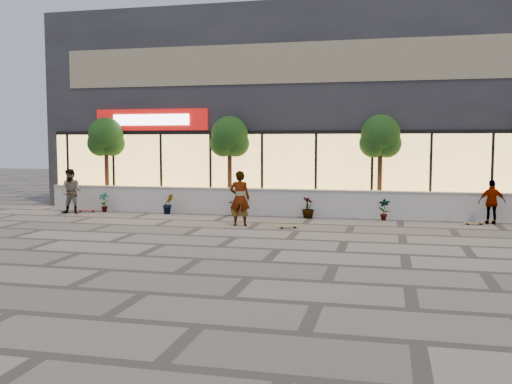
% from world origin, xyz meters
% --- Properties ---
extents(ground, '(80.00, 80.00, 0.00)m').
position_xyz_m(ground, '(0.00, 0.00, 0.00)').
color(ground, gray).
rests_on(ground, ground).
extents(planter_wall, '(22.00, 0.42, 1.04)m').
position_xyz_m(planter_wall, '(0.00, 7.00, 0.52)').
color(planter_wall, silver).
rests_on(planter_wall, ground).
extents(retail_building, '(24.00, 9.17, 8.50)m').
position_xyz_m(retail_building, '(-0.00, 12.49, 4.25)').
color(retail_building, '#25252A').
rests_on(retail_building, ground).
extents(shrub_a, '(0.43, 0.29, 0.81)m').
position_xyz_m(shrub_a, '(-8.50, 6.45, 0.41)').
color(shrub_a, '#153711').
rests_on(shrub_a, ground).
extents(shrub_b, '(0.57, 0.57, 0.81)m').
position_xyz_m(shrub_b, '(-5.70, 6.45, 0.41)').
color(shrub_b, '#153711').
rests_on(shrub_b, ground).
extents(shrub_c, '(0.68, 0.77, 0.81)m').
position_xyz_m(shrub_c, '(-2.90, 6.45, 0.41)').
color(shrub_c, '#153711').
rests_on(shrub_c, ground).
extents(shrub_d, '(0.64, 0.64, 0.81)m').
position_xyz_m(shrub_d, '(-0.10, 6.45, 0.41)').
color(shrub_d, '#153711').
rests_on(shrub_d, ground).
extents(shrub_e, '(0.46, 0.35, 0.81)m').
position_xyz_m(shrub_e, '(2.70, 6.45, 0.41)').
color(shrub_e, '#153711').
rests_on(shrub_e, ground).
extents(tree_west, '(1.60, 1.50, 3.92)m').
position_xyz_m(tree_west, '(-9.00, 7.70, 2.99)').
color(tree_west, '#402417').
rests_on(tree_west, ground).
extents(tree_midwest, '(1.60, 1.50, 3.92)m').
position_xyz_m(tree_midwest, '(-3.50, 7.70, 2.99)').
color(tree_midwest, '#402417').
rests_on(tree_midwest, ground).
extents(tree_mideast, '(1.60, 1.50, 3.92)m').
position_xyz_m(tree_mideast, '(2.50, 7.70, 2.99)').
color(tree_mideast, '#402417').
rests_on(tree_mideast, ground).
extents(skater_center, '(0.74, 0.53, 1.89)m').
position_xyz_m(skater_center, '(-2.10, 3.95, 0.95)').
color(skater_center, white).
rests_on(skater_center, ground).
extents(skater_left, '(0.92, 0.75, 1.79)m').
position_xyz_m(skater_left, '(-9.50, 5.67, 0.89)').
color(skater_left, '#9D8465').
rests_on(skater_left, ground).
extents(skater_right_near, '(0.93, 0.45, 1.55)m').
position_xyz_m(skater_right_near, '(6.35, 6.30, 0.77)').
color(skater_right_near, silver).
rests_on(skater_right_near, ground).
extents(skateboard_center, '(0.74, 0.50, 0.09)m').
position_xyz_m(skateboard_center, '(-0.38, 3.75, 0.07)').
color(skateboard_center, olive).
rests_on(skateboard_center, ground).
extents(skateboard_left, '(0.85, 0.48, 0.10)m').
position_xyz_m(skateboard_left, '(-9.15, 6.20, 0.08)').
color(skateboard_left, '#B12421').
rests_on(skateboard_left, ground).
extents(skateboard_right_near, '(0.74, 0.32, 0.09)m').
position_xyz_m(skateboard_right_near, '(5.75, 5.99, 0.07)').
color(skateboard_right_near, olive).
rests_on(skateboard_right_near, ground).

